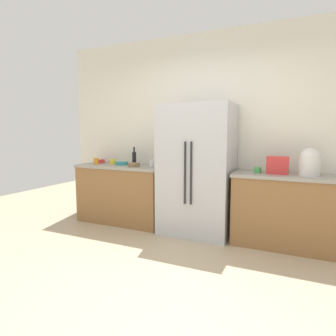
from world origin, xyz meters
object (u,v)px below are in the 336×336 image
Objects in this scene: rice_cooker at (309,162)px; bottle_a at (134,158)px; cup_a at (258,170)px; toaster at (278,165)px; cup_b at (113,162)px; cup_c at (96,161)px; bowl_c at (134,165)px; cup_d at (152,163)px; bowl_b at (122,163)px; bowl_a at (99,161)px; refrigerator at (197,170)px.

bottle_a is at bearing 177.15° from rice_cooker.
rice_cooker is 3.66× the size of cup_a.
toaster is 2.43m from cup_b.
cup_c reaches higher than bowl_c.
toaster is 1.48× the size of bowl_c.
cup_c is 0.94m from cup_d.
bottle_a is at bearing 171.31° from cup_d.
bottle_a reaches higher than bowl_b.
bowl_a is at bearing 165.44° from bowl_c.
refrigerator is 1.41m from cup_b.
bowl_a is at bearing 175.65° from refrigerator.
bowl_c is (-1.96, -0.09, -0.08)m from toaster.
cup_b is (-1.41, 0.07, 0.05)m from refrigerator.
refrigerator is 1.03m from toaster.
bottle_a reaches higher than toaster.
cup_a is at bearing -3.53° from cup_d.
cup_a is 2.03m from bowl_b.
refrigerator is at bearing -2.96° from cup_b.
toaster is 2.86× the size of cup_a.
toaster is 0.24m from cup_a.
cup_a is 0.50× the size of bowl_a.
bowl_a is at bearing 169.28° from cup_b.
rice_cooker reaches higher than cup_d.
rice_cooker reaches higher than bowl_c.
cup_a is 0.91× the size of cup_d.
refrigerator is 0.79m from cup_a.
bowl_a is (-0.66, -0.00, -0.08)m from bottle_a.
cup_d is at bearing 178.12° from rice_cooker.
bottle_a is 2.96× the size of cup_b.
bowl_a is (-2.51, 0.14, -0.01)m from cup_a.
cup_b is at bearing 163.06° from bowl_c.
bottle_a is 1.43× the size of bowl_b.
bowl_b is 0.33m from bowl_c.
cup_c is (-1.65, -0.04, 0.06)m from refrigerator.
toaster is at bearing 179.15° from rice_cooker.
rice_cooker is 0.58m from cup_a.
bowl_c is (0.48, -0.14, -0.01)m from cup_b.
refrigerator is 18.16× the size of cup_c.
toaster reaches higher than cup_c.
rice_cooker is (1.36, 0.01, 0.16)m from refrigerator.
bowl_c is (0.30, -0.13, 0.00)m from bowl_b.
rice_cooker is at bearing -2.20° from bowl_a.
rice_cooker is 1.15× the size of bottle_a.
bottle_a is 1.64× the size of bowl_c.
bowl_a is at bearing 177.64° from toaster.
toaster is 1.96m from bowl_c.
bottle_a is at bearing 176.83° from toaster.
bowl_a is at bearing 176.74° from cup_a.
refrigerator is 20.11× the size of cup_a.
cup_a is at bearing -177.47° from rice_cooker.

